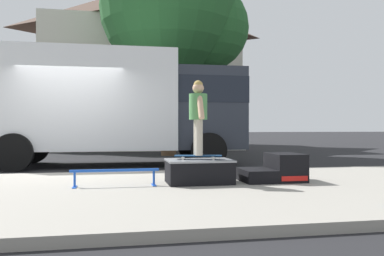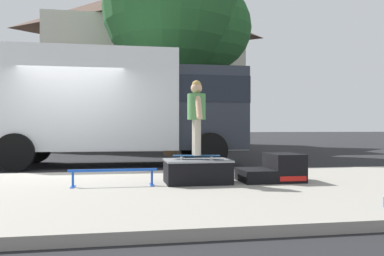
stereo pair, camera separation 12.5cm
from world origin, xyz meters
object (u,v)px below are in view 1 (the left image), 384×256
Objects in this scene: skater_kid at (198,111)px; street_tree_main at (177,14)px; skate_box at (199,170)px; box_truck at (116,103)px; kicker_ramp at (276,170)px; grind_rail at (115,173)px; skateboard at (198,156)px.

skater_kid is 0.16× the size of street_tree_main.
skater_kid is at bearing 102.13° from skate_box.
skater_kid is at bearing -74.59° from box_truck.
skater_kid reaches higher than kicker_ramp.
grind_rail is at bearing -174.24° from skater_kid.
street_tree_main is (0.91, 8.30, 4.90)m from skate_box.
skateboard is at bearing 5.76° from grind_rail.
street_tree_main reaches higher than kicker_ramp.
kicker_ramp is at bearing -60.72° from box_truck.
kicker_ramp is (1.36, -0.00, -0.01)m from skate_box.
kicker_ramp is 5.62m from box_truck.
skate_box is 1.03× the size of kicker_ramp.
skate_box is 0.14× the size of street_tree_main.
skateboard reaches higher than skate_box.
street_tree_main is at bearing 74.83° from grind_rail.
box_truck reaches higher than kicker_ramp.
skateboard is at bearing 102.13° from skate_box.
skateboard is 5.02m from box_truck.
street_tree_main is at bearing 83.72° from skate_box.
box_truck is (-1.30, 4.71, 0.39)m from skater_kid.
kicker_ramp is 0.15× the size of box_truck.
kicker_ramp is at bearing -86.95° from street_tree_main.
grind_rail is (-2.72, -0.10, 0.01)m from kicker_ramp.
skate_box is at bearing -74.61° from box_truck.
skateboard reaches higher than grind_rail.
skate_box is at bearing 179.98° from kicker_ramp.
box_truck reaches higher than skate_box.
street_tree_main reaches higher than skateboard.
grind_rail is at bearing -177.88° from kicker_ramp.
street_tree_main is (0.92, 8.26, 4.66)m from skateboard.
box_truck is at bearing 105.41° from skater_kid.
box_truck is at bearing 105.39° from skate_box.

